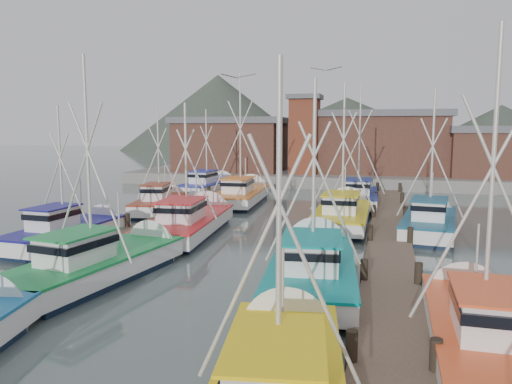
% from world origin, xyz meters
% --- Properties ---
extents(ground, '(260.00, 260.00, 0.00)m').
position_xyz_m(ground, '(0.00, 0.00, 0.00)').
color(ground, '#4D5C5B').
rests_on(ground, ground).
extents(dock_left, '(2.30, 46.00, 1.50)m').
position_xyz_m(dock_left, '(-7.00, 4.04, 0.21)').
color(dock_left, '#4D3B30').
rests_on(dock_left, ground).
extents(dock_right, '(2.30, 46.00, 1.50)m').
position_xyz_m(dock_right, '(7.00, 4.04, 0.21)').
color(dock_right, '#4D3B30').
rests_on(dock_right, ground).
extents(quay, '(44.00, 16.00, 1.20)m').
position_xyz_m(quay, '(0.00, 37.00, 0.60)').
color(quay, gray).
rests_on(quay, ground).
extents(shed_left, '(12.72, 8.48, 6.20)m').
position_xyz_m(shed_left, '(-11.00, 35.00, 4.34)').
color(shed_left, brown).
rests_on(shed_left, quay).
extents(shed_center, '(14.84, 9.54, 6.90)m').
position_xyz_m(shed_center, '(6.00, 37.00, 4.69)').
color(shed_center, brown).
rests_on(shed_center, quay).
extents(shed_right, '(8.48, 6.36, 5.20)m').
position_xyz_m(shed_right, '(17.00, 34.00, 3.84)').
color(shed_right, brown).
rests_on(shed_right, quay).
extents(lookout_tower, '(3.60, 3.60, 8.50)m').
position_xyz_m(lookout_tower, '(-2.00, 33.00, 5.55)').
color(lookout_tower, brown).
rests_on(lookout_tower, quay).
extents(distant_hills, '(175.00, 140.00, 42.00)m').
position_xyz_m(distant_hills, '(-12.76, 122.59, 0.00)').
color(distant_hills, '#444F42').
rests_on(distant_hills, ground).
extents(boat_1, '(3.94, 9.10, 8.33)m').
position_xyz_m(boat_1, '(4.57, -10.94, 0.68)').
color(boat_1, '#101F37').
rests_on(boat_1, ground).
extents(boat_4, '(4.19, 9.62, 9.82)m').
position_xyz_m(boat_4, '(-4.46, -3.29, 0.68)').
color(boat_4, '#101F37').
rests_on(boat_4, ground).
extents(boat_5, '(4.19, 10.43, 8.99)m').
position_xyz_m(boat_5, '(3.97, -1.58, 0.68)').
color(boat_5, '#101F37').
rests_on(boat_5, ground).
extents(boat_6, '(3.30, 8.37, 8.02)m').
position_xyz_m(boat_6, '(-9.54, 1.79, 0.68)').
color(boat_6, '#101F37').
rests_on(boat_6, ground).
extents(boat_7, '(3.81, 8.55, 9.53)m').
position_xyz_m(boat_7, '(9.34, -6.66, 0.68)').
color(boat_7, '#101F37').
rests_on(boat_7, ground).
extents(boat_8, '(4.11, 10.59, 8.58)m').
position_xyz_m(boat_8, '(-4.39, 6.04, 0.68)').
color(boat_8, '#101F37').
rests_on(boat_8, ground).
extents(boat_9, '(4.04, 10.20, 9.91)m').
position_xyz_m(boat_9, '(4.10, 11.01, 0.68)').
color(boat_9, '#101F37').
rests_on(boat_9, ground).
extents(boat_10, '(3.62, 8.34, 8.35)m').
position_xyz_m(boat_10, '(-9.31, 12.48, 0.68)').
color(boat_10, '#101F37').
rests_on(boat_10, ground).
extents(boat_11, '(3.90, 9.26, 9.21)m').
position_xyz_m(boat_11, '(9.33, 9.69, 0.68)').
color(boat_11, '#101F37').
rests_on(boat_11, ground).
extents(boat_12, '(4.59, 10.55, 11.49)m').
position_xyz_m(boat_12, '(-4.82, 18.49, 0.69)').
color(boat_12, '#101F37').
rests_on(boat_12, ground).
extents(boat_13, '(4.12, 9.45, 10.34)m').
position_xyz_m(boat_13, '(4.61, 19.67, 0.69)').
color(boat_13, '#101F37').
rests_on(boat_13, ground).
extents(boat_14, '(3.62, 9.28, 8.70)m').
position_xyz_m(boat_14, '(-9.63, 23.77, 0.68)').
color(boat_14, '#101F37').
rests_on(boat_14, ground).
extents(gull_near, '(1.51, 0.66, 0.24)m').
position_xyz_m(gull_near, '(0.43, -0.17, 8.41)').
color(gull_near, gray).
rests_on(gull_near, ground).
extents(gull_far, '(1.54, 0.60, 0.24)m').
position_xyz_m(gull_far, '(3.73, 3.59, 9.03)').
color(gull_far, gray).
rests_on(gull_far, ground).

